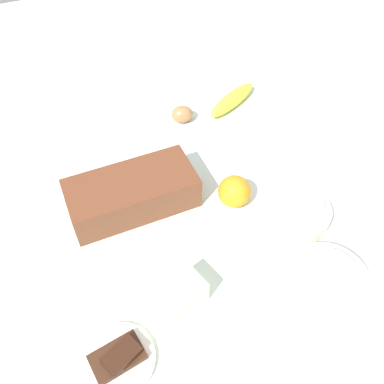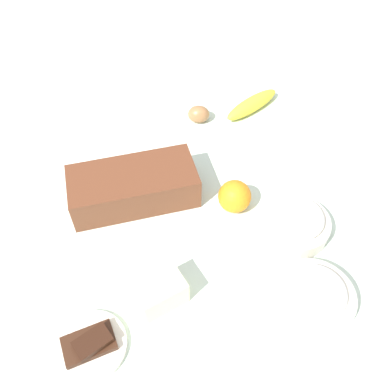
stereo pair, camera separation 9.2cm
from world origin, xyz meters
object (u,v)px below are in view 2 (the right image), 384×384
at_px(loaf_pan, 134,186).
at_px(egg_near_butter, 199,114).
at_px(sugar_bowl, 313,296).
at_px(chocolate_plate, 90,345).
at_px(butter_block, 160,292).
at_px(banana, 252,104).
at_px(flour_bowl, 295,222).
at_px(orange_fruit, 235,196).

distance_m(loaf_pan, egg_near_butter, 0.31).
height_order(sugar_bowl, chocolate_plate, sugar_bowl).
relative_size(sugar_bowl, butter_block, 1.69).
xyz_separation_m(loaf_pan, sugar_bowl, (0.28, -0.34, -0.01)).
distance_m(sugar_bowl, banana, 0.59).
bearing_deg(butter_block, chocolate_plate, -156.12).
xyz_separation_m(flour_bowl, butter_block, (-0.31, -0.09, -0.00)).
relative_size(loaf_pan, chocolate_plate, 2.17).
distance_m(loaf_pan, butter_block, 0.26).
relative_size(sugar_bowl, orange_fruit, 2.06).
xyz_separation_m(flour_bowl, banana, (0.05, 0.42, -0.01)).
height_order(loaf_pan, flour_bowl, loaf_pan).
bearing_deg(banana, butter_block, -125.21).
bearing_deg(banana, sugar_bowl, -98.36).
xyz_separation_m(loaf_pan, egg_near_butter, (0.21, 0.23, -0.02)).
height_order(flour_bowl, orange_fruit, orange_fruit).
relative_size(banana, orange_fruit, 2.58).
distance_m(flour_bowl, sugar_bowl, 0.17).
bearing_deg(banana, egg_near_butter, -176.07).
height_order(loaf_pan, banana, loaf_pan).
bearing_deg(flour_bowl, sugar_bowl, -101.38).
xyz_separation_m(sugar_bowl, butter_block, (-0.27, 0.08, -0.00)).
relative_size(loaf_pan, egg_near_butter, 4.81).
xyz_separation_m(loaf_pan, flour_bowl, (0.31, -0.17, -0.01)).
distance_m(flour_bowl, egg_near_butter, 0.42).
xyz_separation_m(sugar_bowl, banana, (0.09, 0.59, -0.01)).
height_order(loaf_pan, egg_near_butter, loaf_pan).
bearing_deg(butter_block, flour_bowl, 16.31).
relative_size(butter_block, chocolate_plate, 0.69).
height_order(loaf_pan, butter_block, loaf_pan).
distance_m(loaf_pan, banana, 0.44).
distance_m(sugar_bowl, egg_near_butter, 0.58).
relative_size(loaf_pan, orange_fruit, 3.83).
relative_size(flour_bowl, butter_block, 1.66).
relative_size(sugar_bowl, egg_near_butter, 2.59).
relative_size(loaf_pan, flour_bowl, 1.89).
bearing_deg(sugar_bowl, butter_block, 164.10).
bearing_deg(flour_bowl, loaf_pan, 151.07).
bearing_deg(banana, flour_bowl, -97.14).
distance_m(orange_fruit, chocolate_plate, 0.42).
distance_m(sugar_bowl, chocolate_plate, 0.41).
height_order(loaf_pan, sugar_bowl, loaf_pan).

